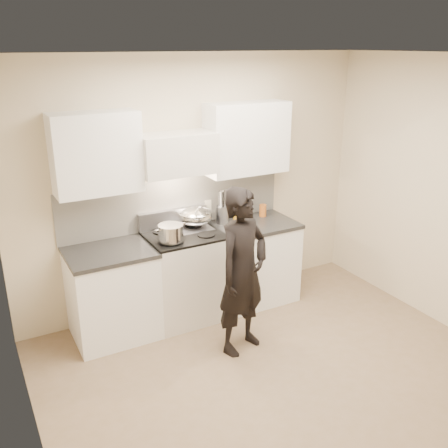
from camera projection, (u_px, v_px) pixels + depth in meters
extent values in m
plane|color=#836C56|center=(285.00, 380.00, 4.36)|extent=(4.00, 4.00, 0.00)
cube|color=beige|center=(196.00, 184.00, 5.35)|extent=(4.00, 0.04, 2.70)
cube|color=beige|center=(21.00, 294.00, 3.01)|extent=(0.04, 3.50, 2.70)
cube|color=white|center=(301.00, 56.00, 3.44)|extent=(4.00, 3.50, 0.02)
cube|color=silver|center=(175.00, 203.00, 5.28)|extent=(2.50, 0.02, 0.53)
cube|color=#B2B3BD|center=(173.00, 218.00, 5.28)|extent=(0.76, 0.08, 0.20)
cube|color=silver|center=(176.00, 154.00, 4.91)|extent=(0.76, 0.40, 0.40)
cylinder|color=silver|center=(184.00, 175.00, 4.82)|extent=(0.66, 0.02, 0.02)
cube|color=white|center=(247.00, 138.00, 5.29)|extent=(0.90, 0.33, 0.75)
cube|color=white|center=(96.00, 153.00, 4.57)|extent=(0.80, 0.33, 0.75)
cube|color=silver|center=(208.00, 205.00, 5.47)|extent=(0.08, 0.01, 0.12)
cube|color=silver|center=(185.00, 277.00, 5.25)|extent=(0.76, 0.65, 0.92)
cube|color=black|center=(184.00, 235.00, 5.09)|extent=(0.76, 0.65, 0.02)
cube|color=#ACABB5|center=(193.00, 228.00, 5.25)|extent=(0.36, 0.34, 0.01)
cylinder|color=silver|center=(197.00, 259.00, 4.90)|extent=(0.62, 0.02, 0.02)
cylinder|color=black|center=(173.00, 241.00, 4.88)|extent=(0.18, 0.18, 0.01)
cylinder|color=black|center=(206.00, 235.00, 5.04)|extent=(0.18, 0.18, 0.01)
cylinder|color=black|center=(162.00, 232.00, 5.12)|extent=(0.18, 0.18, 0.01)
cylinder|color=black|center=(193.00, 226.00, 5.29)|extent=(0.18, 0.18, 0.01)
cube|color=white|center=(252.00, 263.00, 5.63)|extent=(0.90, 0.65, 0.88)
cube|color=black|center=(253.00, 225.00, 5.47)|extent=(0.92, 0.67, 0.04)
cube|color=white|center=(113.00, 295.00, 4.91)|extent=(0.80, 0.65, 0.88)
cube|color=black|center=(109.00, 252.00, 4.75)|extent=(0.82, 0.67, 0.04)
ellipsoid|color=silver|center=(195.00, 216.00, 5.26)|extent=(0.35, 0.35, 0.19)
torus|color=silver|center=(195.00, 212.00, 5.24)|extent=(0.37, 0.37, 0.02)
ellipsoid|color=silver|center=(195.00, 217.00, 5.26)|extent=(0.20, 0.20, 0.09)
cylinder|color=silver|center=(196.00, 212.00, 5.08)|extent=(0.06, 0.26, 0.19)
cylinder|color=silver|center=(171.00, 233.00, 4.84)|extent=(0.30, 0.30, 0.16)
cube|color=silver|center=(158.00, 231.00, 4.73)|extent=(0.06, 0.04, 0.01)
cube|color=silver|center=(183.00, 223.00, 4.91)|extent=(0.06, 0.04, 0.01)
cylinder|color=#B2B3BD|center=(222.00, 215.00, 5.43)|extent=(0.14, 0.14, 0.19)
cylinder|color=black|center=(225.00, 206.00, 5.41)|extent=(0.02, 0.02, 0.34)
cylinder|color=silver|center=(223.00, 206.00, 5.43)|extent=(0.02, 0.02, 0.34)
cylinder|color=#B2B3BD|center=(221.00, 206.00, 5.43)|extent=(0.02, 0.02, 0.34)
cylinder|color=black|center=(219.00, 206.00, 5.41)|extent=(0.02, 0.02, 0.34)
cylinder|color=#B2B3BD|center=(219.00, 207.00, 5.39)|extent=(0.02, 0.02, 0.34)
cylinder|color=silver|center=(221.00, 207.00, 5.37)|extent=(0.02, 0.02, 0.34)
cylinder|color=black|center=(223.00, 207.00, 5.37)|extent=(0.02, 0.02, 0.34)
cylinder|color=#B2B3BD|center=(225.00, 207.00, 5.39)|extent=(0.02, 0.02, 0.34)
cylinder|color=orange|center=(235.00, 218.00, 5.52)|extent=(0.04, 0.04, 0.06)
cylinder|color=red|center=(235.00, 214.00, 5.50)|extent=(0.04, 0.04, 0.02)
cylinder|color=#AB581E|center=(263.00, 210.00, 5.65)|extent=(0.08, 0.08, 0.14)
imported|color=black|center=(243.00, 272.00, 4.58)|extent=(0.68, 0.55, 1.60)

